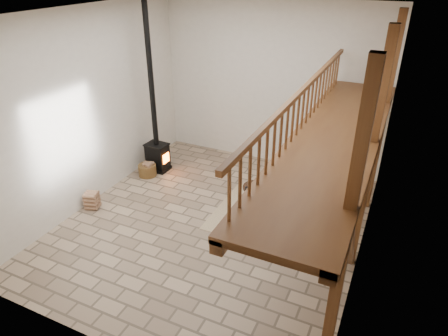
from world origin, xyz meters
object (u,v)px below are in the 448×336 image
at_px(dining_table, 274,204).
at_px(log_stack, 92,200).
at_px(log_basket, 147,170).
at_px(wood_stove, 156,137).

distance_m(dining_table, log_stack, 4.82).
bearing_deg(log_stack, dining_table, 19.41).
relative_size(log_basket, log_stack, 1.17).
xyz_separation_m(wood_stove, log_basket, (-0.09, -0.47, -0.92)).
bearing_deg(log_basket, wood_stove, 79.56).
distance_m(wood_stove, log_basket, 1.04).
xyz_separation_m(dining_table, wood_stove, (-4.16, 0.99, 0.69)).
bearing_deg(wood_stove, dining_table, -10.33).
relative_size(dining_table, wood_stove, 0.43).
bearing_deg(log_stack, log_basket, 82.08).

